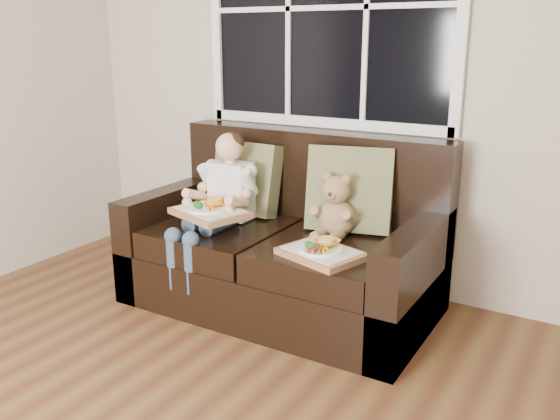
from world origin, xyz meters
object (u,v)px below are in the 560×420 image
Objects in this scene: child at (221,194)px; tray_right at (322,251)px; tray_left at (210,210)px; loveseat at (286,251)px; teddy_bear at (336,210)px.

child reaches higher than tray_right.
tray_right is (0.74, -0.19, -0.15)m from child.
loveseat is at bearing 58.32° from tray_left.
teddy_bear is 0.77× the size of tray_left.
loveseat is at bearing 17.74° from child.
tray_left is at bearing -139.33° from loveseat.
teddy_bear is (0.29, 0.03, 0.28)m from loveseat.
child is 0.67m from teddy_bear.
loveseat is 2.14× the size of child.
child is (-0.36, -0.12, 0.32)m from loveseat.
child reaches higher than loveseat.
teddy_bear reaches higher than tray_left.
loveseat is 0.50m from tray_left.
teddy_bear is (0.66, 0.14, -0.04)m from child.
tray_left is at bearing -155.18° from teddy_bear.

